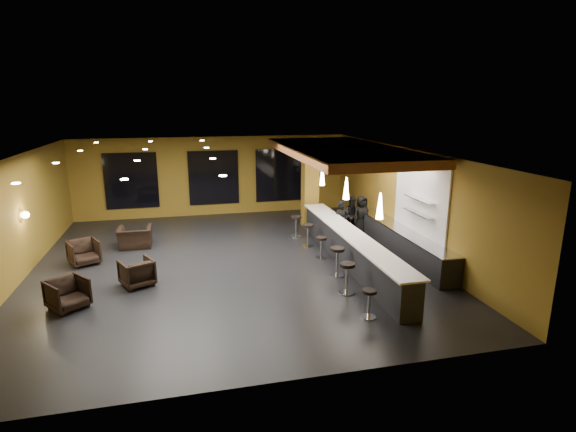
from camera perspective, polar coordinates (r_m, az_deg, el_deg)
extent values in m
cube|color=black|center=(14.56, -7.27, -6.09)|extent=(12.00, 13.00, 0.10)
cube|color=black|center=(13.73, -7.74, 8.14)|extent=(12.00, 13.00, 0.10)
cube|color=brown|center=(20.44, -9.44, 5.02)|extent=(12.00, 0.10, 3.50)
cube|color=brown|center=(7.87, -2.39, -10.16)|extent=(12.00, 0.10, 3.50)
cube|color=brown|center=(14.75, -31.56, -0.57)|extent=(0.10, 13.00, 3.50)
cube|color=brown|center=(15.80, 14.88, 1.98)|extent=(0.10, 13.00, 3.50)
cube|color=#A05D2E|center=(15.62, 6.80, 8.21)|extent=(3.60, 8.00, 0.28)
cube|color=black|center=(20.41, -19.28, 4.25)|extent=(2.20, 0.06, 2.40)
cube|color=black|center=(20.34, -9.41, 4.83)|extent=(2.20, 0.06, 2.40)
cube|color=black|center=(20.75, -1.09, 5.21)|extent=(2.20, 0.06, 2.40)
cube|color=white|center=(14.85, 16.43, 2.09)|extent=(0.06, 3.20, 2.40)
cube|color=black|center=(14.27, 7.88, -4.20)|extent=(0.60, 8.00, 1.00)
cube|color=white|center=(14.11, 7.95, -2.17)|extent=(0.78, 8.10, 0.05)
cube|color=black|center=(15.52, 14.12, -3.23)|extent=(0.70, 6.00, 0.86)
cube|color=silver|center=(15.40, 14.23, -1.62)|extent=(0.72, 6.00, 0.03)
cube|color=silver|center=(14.70, 16.23, 0.38)|extent=(0.30, 1.50, 0.03)
cube|color=silver|center=(14.61, 16.35, 2.09)|extent=(0.30, 1.50, 0.03)
cube|color=olive|center=(18.19, 2.82, 4.04)|extent=(0.60, 0.60, 3.50)
sphere|color=#FFE5B2|center=(15.15, -30.42, 0.12)|extent=(0.22, 0.22, 0.22)
cone|color=white|center=(12.00, 11.60, 1.25)|extent=(0.20, 0.20, 0.70)
cone|color=white|center=(14.25, 7.42, 3.50)|extent=(0.20, 0.20, 0.70)
cone|color=white|center=(16.58, 4.38, 5.11)|extent=(0.20, 0.20, 0.70)
imported|color=black|center=(16.38, 6.81, -0.73)|extent=(0.59, 0.42, 1.53)
imported|color=black|center=(17.32, 8.20, 0.00)|extent=(0.80, 0.66, 1.50)
imported|color=black|center=(17.43, 9.31, 0.09)|extent=(0.84, 0.65, 1.52)
imported|color=black|center=(12.52, -26.20, -8.85)|extent=(1.19, 1.19, 0.78)
imported|color=black|center=(13.29, -18.65, -6.81)|extent=(1.10, 1.11, 0.77)
imported|color=black|center=(15.57, -24.50, -4.22)|extent=(1.14, 1.15, 0.79)
imported|color=black|center=(16.68, -18.83, -2.57)|extent=(1.13, 0.99, 0.74)
cylinder|color=silver|center=(11.16, 10.17, -12.50)|extent=(0.36, 0.36, 0.03)
cylinder|color=silver|center=(11.02, 10.25, -11.01)|extent=(0.06, 0.06, 0.63)
cylinder|color=black|center=(10.87, 10.33, -9.38)|extent=(0.34, 0.34, 0.07)
cylinder|color=silver|center=(12.35, 7.43, -9.61)|extent=(0.43, 0.43, 0.03)
cylinder|color=silver|center=(12.20, 7.49, -7.97)|extent=(0.08, 0.08, 0.75)
cylinder|color=black|center=(12.05, 7.55, -6.17)|extent=(0.41, 0.41, 0.09)
cylinder|color=silver|center=(13.48, 6.21, -7.46)|extent=(0.44, 0.44, 0.03)
cylinder|color=silver|center=(13.34, 6.25, -5.90)|extent=(0.08, 0.08, 0.77)
cylinder|color=black|center=(13.20, 6.30, -4.20)|extent=(0.42, 0.42, 0.09)
cylinder|color=silver|center=(14.87, 4.21, -5.30)|extent=(0.36, 0.36, 0.03)
cylinder|color=silver|center=(14.76, 4.24, -4.12)|extent=(0.06, 0.06, 0.64)
cylinder|color=black|center=(14.66, 4.26, -2.84)|extent=(0.35, 0.35, 0.07)
cylinder|color=silver|center=(15.97, 2.52, -3.86)|extent=(0.42, 0.42, 0.03)
cylinder|color=silver|center=(15.85, 2.53, -2.60)|extent=(0.07, 0.07, 0.73)
cylinder|color=black|center=(15.74, 2.55, -1.22)|extent=(0.40, 0.40, 0.08)
cylinder|color=silver|center=(17.10, 1.04, -2.61)|extent=(0.41, 0.41, 0.03)
cylinder|color=silver|center=(16.99, 1.04, -1.43)|extent=(0.07, 0.07, 0.72)
cylinder|color=black|center=(16.89, 1.05, -0.15)|extent=(0.39, 0.39, 0.08)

